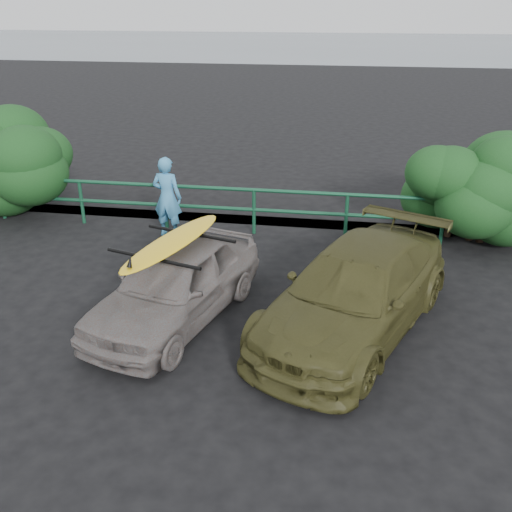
{
  "coord_description": "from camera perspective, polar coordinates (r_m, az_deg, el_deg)",
  "views": [
    {
      "loc": [
        2.91,
        -6.59,
        4.77
      ],
      "look_at": [
        1.57,
        1.73,
        0.95
      ],
      "focal_mm": 40.0,
      "sensor_mm": 36.0,
      "label": 1
    }
  ],
  "objects": [
    {
      "name": "olive_vehicle",
      "position": [
        8.88,
        9.89,
        -3.55
      ],
      "size": [
        3.54,
        4.92,
        1.32
      ],
      "primitive_type": "imported",
      "rotation": [
        0.0,
        0.0,
        -0.42
      ],
      "color": "#413F1C",
      "rests_on": "ground"
    },
    {
      "name": "surfboard",
      "position": [
        8.84,
        -8.33,
        1.43
      ],
      "size": [
        1.23,
        2.64,
        0.08
      ],
      "primitive_type": "ellipsoid",
      "rotation": [
        0.0,
        0.0,
        -0.28
      ],
      "color": "yellow",
      "rests_on": "roof_rack"
    },
    {
      "name": "ground",
      "position": [
        8.64,
        -12.39,
        -9.76
      ],
      "size": [
        80.0,
        80.0,
        0.0
      ],
      "primitive_type": "plane",
      "color": "black"
    },
    {
      "name": "guardrail",
      "position": [
        12.68,
        -4.69,
        4.75
      ],
      "size": [
        14.0,
        0.08,
        1.04
      ],
      "primitive_type": null,
      "color": "#154B30",
      "rests_on": "ground"
    },
    {
      "name": "roof_rack",
      "position": [
        8.87,
        -8.31,
        1.04
      ],
      "size": [
        1.87,
        1.53,
        0.05
      ],
      "primitive_type": null,
      "rotation": [
        0.0,
        0.0,
        -0.28
      ],
      "color": "black",
      "rests_on": "sedan"
    },
    {
      "name": "ocean",
      "position": [
        66.82,
        7.05,
        20.15
      ],
      "size": [
        200.0,
        200.0,
        0.0
      ],
      "primitive_type": "plane",
      "color": "slate",
      "rests_on": "ground"
    },
    {
      "name": "sedan",
      "position": [
        9.15,
        -8.06,
        -2.75
      ],
      "size": [
        2.46,
        3.98,
        1.26
      ],
      "primitive_type": "imported",
      "rotation": [
        0.0,
        0.0,
        -0.28
      ],
      "color": "slate",
      "rests_on": "ground"
    },
    {
      "name": "shrub_right",
      "position": [
        12.81,
        18.23,
        6.43
      ],
      "size": [
        3.2,
        2.4,
        2.16
      ],
      "primitive_type": null,
      "color": "#19461B",
      "rests_on": "ground"
    },
    {
      "name": "shrub_left",
      "position": [
        14.7,
        -23.11,
        8.33
      ],
      "size": [
        3.2,
        2.4,
        2.36
      ],
      "primitive_type": null,
      "color": "#19461B",
      "rests_on": "ground"
    },
    {
      "name": "man",
      "position": [
        12.4,
        -8.87,
        5.83
      ],
      "size": [
        0.69,
        0.5,
        1.76
      ],
      "primitive_type": "imported",
      "rotation": [
        0.0,
        0.0,
        3.01
      ],
      "color": "#408FC2",
      "rests_on": "ground"
    }
  ]
}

